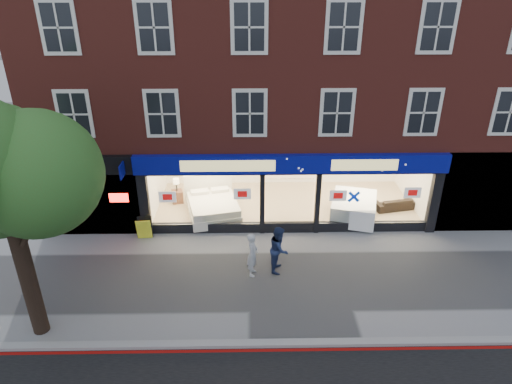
{
  "coord_description": "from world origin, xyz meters",
  "views": [
    {
      "loc": [
        -1.54,
        -12.23,
        9.31
      ],
      "look_at": [
        -1.3,
        2.5,
        2.02
      ],
      "focal_mm": 32.0,
      "sensor_mm": 36.0,
      "label": 1
    }
  ],
  "objects_px": {
    "sofa": "(394,203)",
    "a_board": "(144,228)",
    "display_bed": "(213,206)",
    "pedestrian_blue": "(279,249)",
    "mattress_stack": "(354,208)",
    "pedestrian_grey": "(253,254)"
  },
  "relations": [
    {
      "from": "display_bed",
      "to": "sofa",
      "type": "bearing_deg",
      "value": -10.49
    },
    {
      "from": "mattress_stack",
      "to": "pedestrian_grey",
      "type": "relative_size",
      "value": 1.62
    },
    {
      "from": "display_bed",
      "to": "a_board",
      "type": "bearing_deg",
      "value": -159.75
    },
    {
      "from": "display_bed",
      "to": "sofa",
      "type": "relative_size",
      "value": 1.66
    },
    {
      "from": "display_bed",
      "to": "a_board",
      "type": "relative_size",
      "value": 3.27
    },
    {
      "from": "mattress_stack",
      "to": "pedestrian_grey",
      "type": "distance_m",
      "value": 5.52
    },
    {
      "from": "display_bed",
      "to": "pedestrian_blue",
      "type": "height_order",
      "value": "pedestrian_blue"
    },
    {
      "from": "display_bed",
      "to": "a_board",
      "type": "height_order",
      "value": "display_bed"
    },
    {
      "from": "a_board",
      "to": "sofa",
      "type": "bearing_deg",
      "value": 7.42
    },
    {
      "from": "sofa",
      "to": "a_board",
      "type": "height_order",
      "value": "a_board"
    },
    {
      "from": "display_bed",
      "to": "sofa",
      "type": "xyz_separation_m",
      "value": [
        7.64,
        0.37,
        -0.13
      ]
    },
    {
      "from": "display_bed",
      "to": "mattress_stack",
      "type": "bearing_deg",
      "value": -16.62
    },
    {
      "from": "pedestrian_grey",
      "to": "display_bed",
      "type": "bearing_deg",
      "value": 31.45
    },
    {
      "from": "mattress_stack",
      "to": "a_board",
      "type": "height_order",
      "value": "mattress_stack"
    },
    {
      "from": "sofa",
      "to": "pedestrian_grey",
      "type": "distance_m",
      "value": 7.46
    },
    {
      "from": "mattress_stack",
      "to": "pedestrian_blue",
      "type": "distance_m",
      "value": 4.71
    },
    {
      "from": "pedestrian_blue",
      "to": "mattress_stack",
      "type": "bearing_deg",
      "value": -33.54
    },
    {
      "from": "a_board",
      "to": "pedestrian_grey",
      "type": "bearing_deg",
      "value": -33.66
    },
    {
      "from": "sofa",
      "to": "pedestrian_blue",
      "type": "relative_size",
      "value": 1.02
    },
    {
      "from": "a_board",
      "to": "pedestrian_blue",
      "type": "height_order",
      "value": "pedestrian_blue"
    },
    {
      "from": "a_board",
      "to": "pedestrian_blue",
      "type": "bearing_deg",
      "value": -26.7
    },
    {
      "from": "a_board",
      "to": "mattress_stack",
      "type": "bearing_deg",
      "value": 5.2
    }
  ]
}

